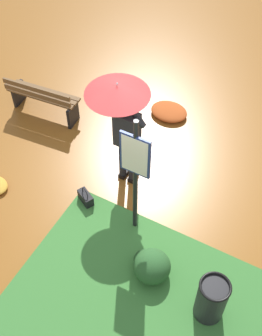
% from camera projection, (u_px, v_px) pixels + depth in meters
% --- Properties ---
extents(ground_plane, '(18.00, 18.00, 0.00)m').
position_uv_depth(ground_plane, '(132.00, 184.00, 7.64)').
color(ground_plane, brown).
extents(person_with_umbrella, '(0.96, 0.96, 2.04)m').
position_uv_depth(person_with_umbrella, '(122.00, 110.00, 6.56)').
color(person_with_umbrella, black).
rests_on(person_with_umbrella, ground_plane).
extents(info_sign_post, '(0.44, 0.07, 2.30)m').
position_uv_depth(info_sign_post, '(135.00, 168.00, 5.98)').
color(info_sign_post, black).
rests_on(info_sign_post, ground_plane).
extents(handbag, '(0.33, 0.26, 0.37)m').
position_uv_depth(handbag, '(86.00, 198.00, 7.29)').
color(handbag, black).
rests_on(handbag, ground_plane).
extents(park_bench, '(1.40, 0.49, 0.75)m').
position_uv_depth(park_bench, '(42.00, 98.00, 8.47)').
color(park_bench, black).
rests_on(park_bench, ground_plane).
extents(trash_bin, '(0.42, 0.42, 0.83)m').
position_uv_depth(trash_bin, '(211.00, 300.00, 5.86)').
color(trash_bin, black).
rests_on(trash_bin, ground_plane).
extents(shrub_cluster, '(0.59, 0.53, 0.48)m').
position_uv_depth(shrub_cluster, '(151.00, 265.00, 6.40)').
color(shrub_cluster, '#285628').
rests_on(shrub_cluster, ground_plane).
extents(leaf_pile_near_person, '(0.72, 0.58, 0.16)m').
position_uv_depth(leaf_pile_near_person, '(169.00, 112.00, 8.70)').
color(leaf_pile_near_person, '#B74C1E').
rests_on(leaf_pile_near_person, ground_plane).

